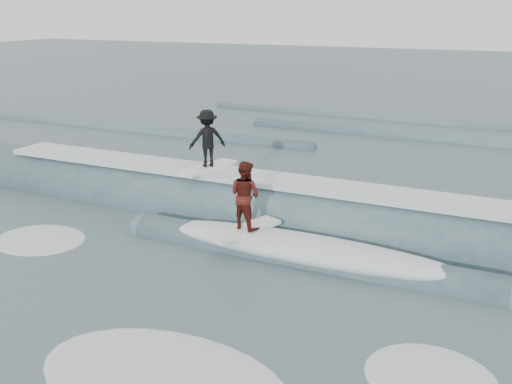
% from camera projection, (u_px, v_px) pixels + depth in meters
% --- Properties ---
extents(ground, '(160.00, 160.00, 0.00)m').
position_uv_depth(ground, '(157.00, 310.00, 11.25)').
color(ground, '#3A5055').
rests_on(ground, ground).
extents(breaking_wave, '(22.97, 3.94, 2.32)m').
position_uv_depth(breaking_wave, '(274.00, 222.00, 15.82)').
color(breaking_wave, '#395661').
rests_on(breaking_wave, ground).
extents(surfer_black, '(1.18, 2.07, 1.74)m').
position_uv_depth(surfer_black, '(207.00, 141.00, 16.29)').
color(surfer_black, white).
rests_on(surfer_black, ground).
extents(surfer_red, '(1.22, 2.06, 1.78)m').
position_uv_depth(surfer_red, '(245.00, 199.00, 13.72)').
color(surfer_red, white).
rests_on(surfer_red, ground).
extents(whitewater, '(16.54, 7.85, 0.10)m').
position_uv_depth(whitewater, '(136.00, 351.00, 9.91)').
color(whitewater, white).
rests_on(whitewater, ground).
extents(far_swells, '(39.50, 8.65, 0.80)m').
position_uv_depth(far_swells, '(333.00, 133.00, 27.27)').
color(far_swells, '#395661').
rests_on(far_swells, ground).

